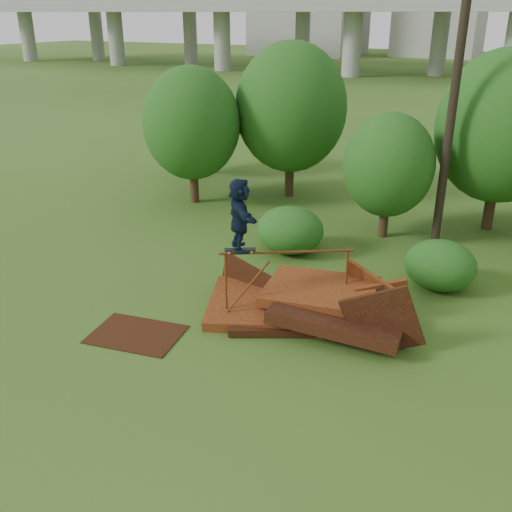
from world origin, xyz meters
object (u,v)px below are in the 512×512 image
at_px(scrap_pile, 308,306).
at_px(utility_pole, 455,91).
at_px(flat_plate, 136,334).
at_px(skater, 240,215).

xyz_separation_m(scrap_pile, utility_pole, (1.83, 6.67, 4.63)).
relative_size(flat_plate, utility_pole, 0.22).
height_order(scrap_pile, skater, skater).
bearing_deg(skater, utility_pole, -64.07).
relative_size(scrap_pile, flat_plate, 2.78).
bearing_deg(flat_plate, scrap_pile, 38.47).
bearing_deg(scrap_pile, skater, -151.93).
height_order(skater, flat_plate, skater).
relative_size(skater, flat_plate, 0.83).
relative_size(scrap_pile, skater, 3.36).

